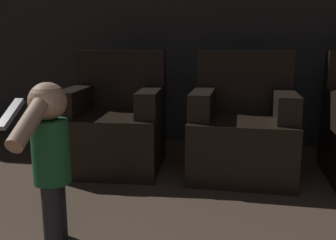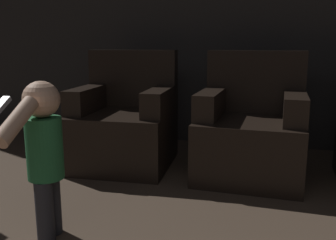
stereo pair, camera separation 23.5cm
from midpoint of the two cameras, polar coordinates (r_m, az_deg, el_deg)
name	(u,v)px [view 2 (the right image)]	position (r m, az deg, el deg)	size (l,w,h in m)	color
wall_back	(235,14)	(3.85, 11.98, 15.56)	(8.40, 0.05, 2.60)	#33302D
armchair_left	(125,124)	(3.18, -4.45, -0.71)	(0.83, 0.84, 0.96)	black
armchair_middle	(251,132)	(3.00, 14.73, -1.82)	(0.80, 0.81, 0.96)	black
person_toddler	(44,149)	(1.96, -15.22, -4.27)	(0.18, 0.57, 0.84)	#28282D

